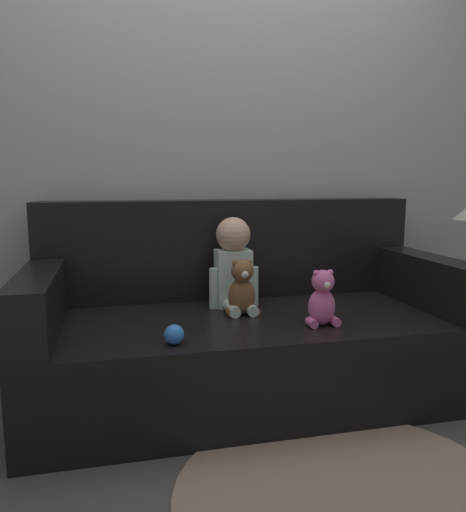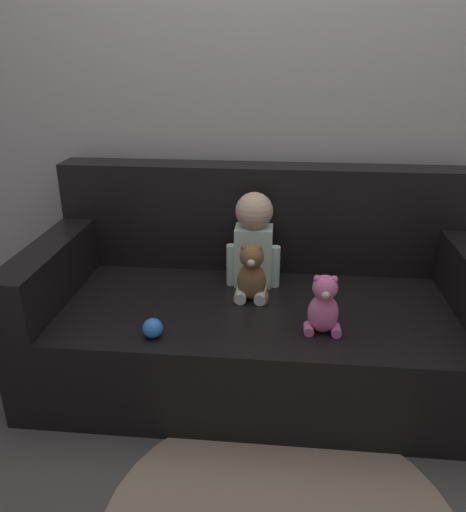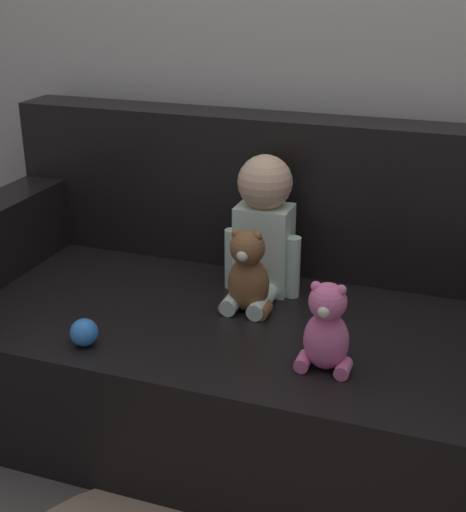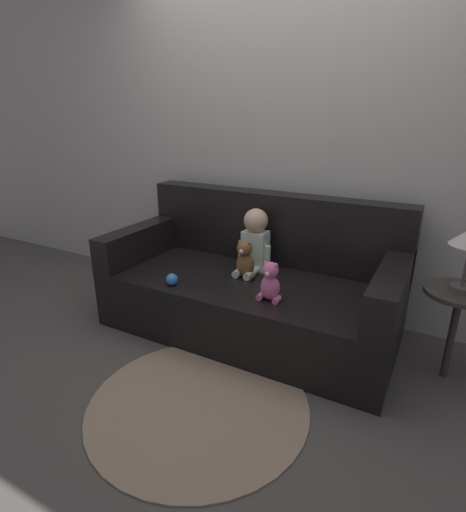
# 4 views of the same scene
# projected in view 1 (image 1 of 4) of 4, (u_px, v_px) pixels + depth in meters

# --- Properties ---
(ground_plane) EXTENTS (12.00, 12.00, 0.00)m
(ground_plane) POSITION_uv_depth(u_px,v_px,m) (247.00, 394.00, 2.42)
(ground_plane) COLOR #4C4742
(wall_back) EXTENTS (8.00, 0.05, 2.60)m
(wall_back) POSITION_uv_depth(u_px,v_px,m) (222.00, 130.00, 2.75)
(wall_back) COLOR #ADA89E
(wall_back) RESTS_ON ground_plane
(couch) EXTENTS (1.99, 0.94, 0.92)m
(couch) POSITION_uv_depth(u_px,v_px,m) (244.00, 328.00, 2.44)
(couch) COLOR black
(couch) RESTS_ON ground_plane
(person_baby) EXTENTS (0.25, 0.31, 0.45)m
(person_baby) POSITION_uv_depth(u_px,v_px,m) (234.00, 264.00, 2.46)
(person_baby) COLOR silver
(person_baby) RESTS_ON couch
(teddy_bear_brown) EXTENTS (0.16, 0.12, 0.26)m
(teddy_bear_brown) POSITION_uv_depth(u_px,v_px,m) (242.00, 289.00, 2.33)
(teddy_bear_brown) COLOR brown
(teddy_bear_brown) RESTS_ON couch
(plush_toy_side) EXTENTS (0.15, 0.11, 0.25)m
(plush_toy_side) POSITION_uv_depth(u_px,v_px,m) (322.00, 299.00, 2.16)
(plush_toy_side) COLOR #DB6699
(plush_toy_side) RESTS_ON couch
(toy_ball) EXTENTS (0.08, 0.08, 0.08)m
(toy_ball) POSITION_uv_depth(u_px,v_px,m) (174.00, 335.00, 1.92)
(toy_ball) COLOR #337FDB
(toy_ball) RESTS_ON couch
(floor_rug) EXTENTS (1.18, 1.18, 0.01)m
(floor_rug) POSITION_uv_depth(u_px,v_px,m) (351.00, 496.00, 1.64)
(floor_rug) COLOR gray
(floor_rug) RESTS_ON ground_plane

